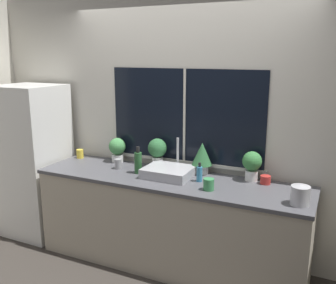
% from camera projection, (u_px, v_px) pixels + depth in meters
% --- Properties ---
extents(ground_plane, '(14.00, 14.00, 0.00)m').
position_uv_depth(ground_plane, '(154.00, 280.00, 3.46)').
color(ground_plane, '#38332D').
extents(wall_back, '(8.00, 0.09, 2.70)m').
position_uv_depth(wall_back, '(186.00, 124.00, 3.79)').
color(wall_back, silver).
rests_on(wall_back, ground_plane).
extents(wall_left, '(0.06, 7.00, 2.70)m').
position_uv_depth(wall_left, '(59.00, 103.00, 5.43)').
color(wall_left, silver).
rests_on(wall_left, ground_plane).
extents(counter, '(2.64, 0.69, 0.89)m').
position_uv_depth(counter, '(169.00, 221.00, 3.65)').
color(counter, '#B2A893').
rests_on(counter, ground_plane).
extents(refrigerator, '(0.67, 0.65, 1.71)m').
position_uv_depth(refrigerator, '(33.00, 161.00, 4.26)').
color(refrigerator, silver).
rests_on(refrigerator, ground_plane).
extents(sink, '(0.45, 0.43, 0.34)m').
position_uv_depth(sink, '(169.00, 172.00, 3.58)').
color(sink, '#ADADB2').
rests_on(sink, counter).
extents(potted_plant_far_left, '(0.18, 0.18, 0.26)m').
position_uv_depth(potted_plant_far_left, '(117.00, 148.00, 4.05)').
color(potted_plant_far_left, white).
rests_on(potted_plant_far_left, counter).
extents(potted_plant_center_left, '(0.19, 0.19, 0.30)m').
position_uv_depth(potted_plant_center_left, '(157.00, 150.00, 3.84)').
color(potted_plant_center_left, white).
rests_on(potted_plant_center_left, counter).
extents(potted_plant_center_right, '(0.20, 0.20, 0.31)m').
position_uv_depth(potted_plant_center_right, '(202.00, 156.00, 3.64)').
color(potted_plant_center_right, white).
rests_on(potted_plant_center_right, counter).
extents(potted_plant_far_right, '(0.18, 0.18, 0.28)m').
position_uv_depth(potted_plant_far_right, '(252.00, 164.00, 3.44)').
color(potted_plant_far_right, white).
rests_on(potted_plant_far_right, counter).
extents(soap_bottle, '(0.05, 0.05, 0.18)m').
position_uv_depth(soap_bottle, '(199.00, 174.00, 3.44)').
color(soap_bottle, teal).
rests_on(soap_bottle, counter).
extents(bottle_tall, '(0.07, 0.07, 0.27)m').
position_uv_depth(bottle_tall, '(138.00, 162.00, 3.67)').
color(bottle_tall, '#235128').
rests_on(bottle_tall, counter).
extents(mug_red, '(0.09, 0.09, 0.08)m').
position_uv_depth(mug_red, '(265.00, 180.00, 3.38)').
color(mug_red, '#B72D28').
rests_on(mug_red, counter).
extents(mug_grey, '(0.07, 0.07, 0.10)m').
position_uv_depth(mug_grey, '(118.00, 164.00, 3.82)').
color(mug_grey, gray).
rests_on(mug_grey, counter).
extents(mug_yellow, '(0.08, 0.08, 0.10)m').
position_uv_depth(mug_yellow, '(80.00, 154.00, 4.22)').
color(mug_yellow, gold).
rests_on(mug_yellow, counter).
extents(mug_green, '(0.09, 0.09, 0.10)m').
position_uv_depth(mug_green, '(209.00, 184.00, 3.23)').
color(mug_green, '#38844C').
rests_on(mug_green, counter).
extents(kettle, '(0.15, 0.15, 0.17)m').
position_uv_depth(kettle, '(300.00, 195.00, 2.90)').
color(kettle, '#B2B2B7').
rests_on(kettle, counter).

